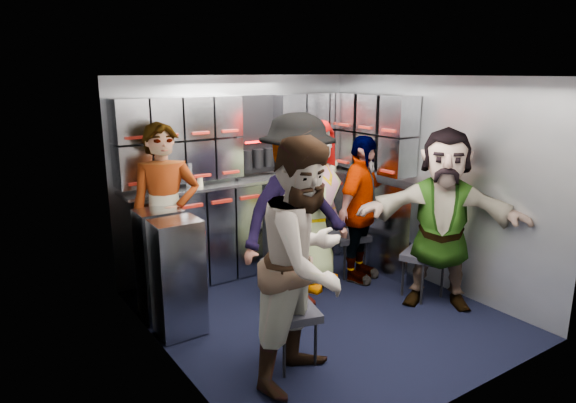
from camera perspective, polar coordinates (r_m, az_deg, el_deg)
floor at (r=4.78m, az=3.62°, el=-12.33°), size 3.00×3.00×0.00m
wall_back at (r=5.64m, az=-5.55°, el=3.09°), size 2.80×0.04×2.10m
wall_left at (r=3.75m, az=-13.37°, el=-3.01°), size 0.04×3.00×2.10m
wall_right at (r=5.36m, az=15.75°, el=2.03°), size 0.04×3.00×2.10m
ceiling at (r=4.27m, az=4.07°, el=13.73°), size 2.80×3.00×0.02m
cart_bank_back at (r=5.60m, az=-4.38°, el=-2.83°), size 2.68×0.38×0.99m
cart_bank_left at (r=4.50m, az=-13.03°, el=-7.55°), size 0.38×0.76×0.99m
counter at (r=5.47m, az=-4.48°, el=2.38°), size 2.68×0.42×0.03m
locker_bank_back at (r=5.44m, az=-4.90°, el=7.39°), size 2.68×0.28×0.82m
locker_bank_right at (r=5.66m, az=9.64°, el=7.51°), size 0.28×1.00×0.82m
right_cabinet at (r=5.79m, az=9.91°, el=-2.38°), size 0.28×1.20×1.00m
coffee_niche at (r=5.58m, az=-3.57°, el=7.38°), size 0.46×0.16×0.84m
red_latch_strip at (r=5.33m, az=-3.39°, el=0.60°), size 2.60×0.02×0.03m
jump_seat_near_left at (r=3.86m, az=0.33°, el=-12.56°), size 0.46×0.44×0.45m
jump_seat_mid_left at (r=4.89m, az=-0.26°, el=-6.79°), size 0.46×0.45×0.43m
jump_seat_center at (r=5.39m, az=1.40°, el=-4.34°), size 0.48×0.46×0.47m
jump_seat_mid_right at (r=5.54m, az=6.68°, el=-4.11°), size 0.44×0.42×0.45m
jump_seat_near_right at (r=5.12m, az=14.86°, el=-6.02°), size 0.50×0.49×0.46m
attendant_standing at (r=4.77m, az=-13.40°, el=-1.72°), size 0.72×0.58×1.71m
attendant_arc_a at (r=3.53m, az=2.00°, el=-6.79°), size 1.04×0.95×1.74m
attendant_arc_b at (r=4.59m, az=0.99°, el=-1.41°), size 1.21×0.75×1.80m
attendant_arc_c at (r=5.13m, az=2.60°, el=-0.27°), size 0.97×0.81×1.70m
attendant_arc_d at (r=5.31m, az=8.05°, el=-0.90°), size 0.97×0.72×1.52m
attendant_arc_e at (r=4.89m, az=16.76°, el=-1.86°), size 1.41×1.46×1.66m
bottle_left at (r=5.00m, az=-13.87°, el=2.55°), size 0.06×0.06×0.26m
bottle_mid at (r=5.10m, az=-10.93°, el=2.88°), size 0.07×0.07×0.25m
bottle_right at (r=5.59m, az=-0.84°, el=4.13°), size 0.06×0.06×0.24m
cup_left at (r=5.14m, az=-9.82°, el=2.18°), size 0.07×0.07×0.10m
cup_right at (r=6.02m, az=4.97°, el=4.10°), size 0.09×0.09×0.10m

